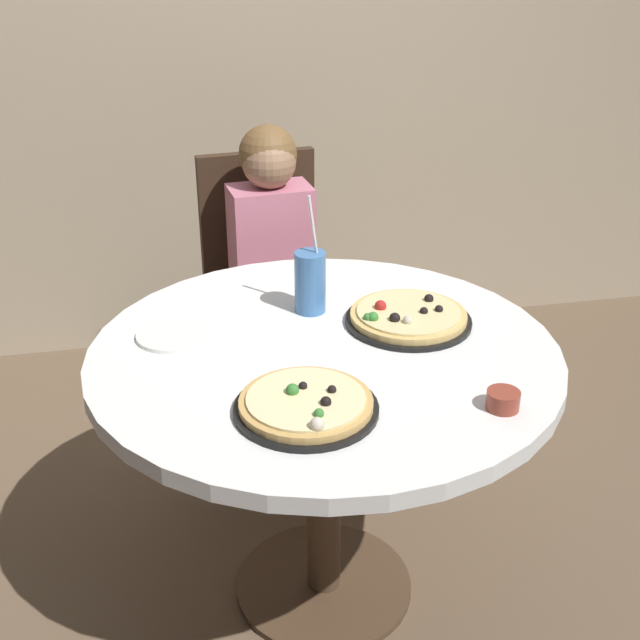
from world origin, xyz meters
TOP-DOWN VIEW (x-y plane):
  - ground_plane at (0.00, 0.00)m, footprint 8.00×8.00m
  - dining_table at (0.00, 0.00)m, footprint 1.12×1.12m
  - chair_wooden at (-0.01, 0.94)m, footprint 0.44×0.44m
  - diner_child at (0.01, 0.76)m, footprint 0.28×0.42m
  - pizza_veggie at (0.23, 0.09)m, footprint 0.32×0.32m
  - pizza_cheese at (-0.09, -0.26)m, footprint 0.30×0.30m
  - soda_cup at (0.01, 0.21)m, footprint 0.08×0.08m
  - sauce_bowl at (0.31, -0.33)m, footprint 0.07×0.07m
  - plate_small at (-0.35, 0.13)m, footprint 0.18×0.18m

SIDE VIEW (x-z plane):
  - ground_plane at x=0.00m, z-range 0.00..0.00m
  - diner_child at x=0.01m, z-range -0.06..1.02m
  - chair_wooden at x=-0.01m, z-range 0.06..1.01m
  - dining_table at x=0.00m, z-range 0.27..1.02m
  - plate_small at x=-0.35m, z-range 0.75..0.76m
  - pizza_cheese at x=-0.09m, z-range 0.74..0.79m
  - pizza_veggie at x=0.23m, z-range 0.74..0.79m
  - sauce_bowl at x=0.31m, z-range 0.75..0.79m
  - soda_cup at x=0.01m, z-range 0.68..0.99m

